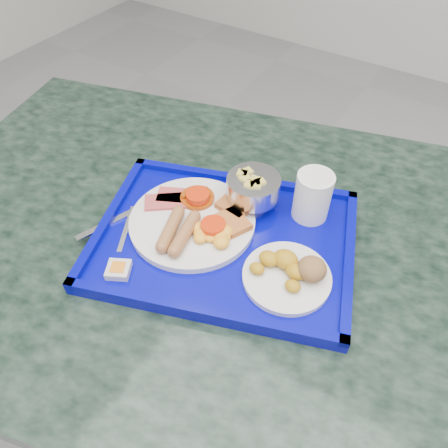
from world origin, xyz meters
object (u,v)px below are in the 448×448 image
(tray, at_px, (224,241))
(main_plate, at_px, (196,220))
(fruit_bowl, at_px, (253,188))
(juice_cup, at_px, (313,195))
(bread_plate, at_px, (291,272))
(table, at_px, (221,297))

(tray, distance_m, main_plate, 0.07)
(fruit_bowl, bearing_deg, juice_cup, 19.66)
(bread_plate, bearing_deg, fruit_bowl, 140.23)
(table, height_order, fruit_bowl, fruit_bowl)
(bread_plate, xyz_separation_m, juice_cup, (-0.04, 0.16, 0.04))
(tray, distance_m, bread_plate, 0.15)
(tray, distance_m, fruit_bowl, 0.12)
(main_plate, distance_m, bread_plate, 0.21)
(table, distance_m, juice_cup, 0.34)
(tray, bearing_deg, bread_plate, -6.01)
(tray, bearing_deg, juice_cup, 53.36)
(main_plate, distance_m, juice_cup, 0.23)
(bread_plate, bearing_deg, tray, 173.99)
(table, xyz_separation_m, juice_cup, (0.13, 0.13, 0.28))
(bread_plate, relative_size, juice_cup, 1.57)
(juice_cup, bearing_deg, tray, -126.64)
(table, bearing_deg, tray, -39.82)
(fruit_bowl, xyz_separation_m, juice_cup, (0.11, 0.04, 0.01))
(table, xyz_separation_m, bread_plate, (0.16, -0.03, 0.25))
(tray, distance_m, juice_cup, 0.19)
(table, relative_size, fruit_bowl, 14.26)
(juice_cup, bearing_deg, bread_plate, -76.78)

